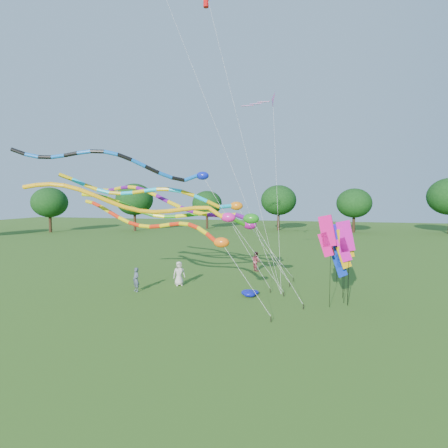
% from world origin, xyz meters
% --- Properties ---
extents(ground, '(160.00, 160.00, 0.00)m').
position_xyz_m(ground, '(0.00, 0.00, 0.00)').
color(ground, '#2B5215').
rests_on(ground, ground).
extents(tree_ring, '(121.11, 118.24, 9.71)m').
position_xyz_m(tree_ring, '(-4.02, -0.49, 5.65)').
color(tree_ring, '#382314').
rests_on(tree_ring, ground).
extents(tube_kite_red, '(13.83, 5.03, 6.78)m').
position_xyz_m(tube_kite_red, '(-4.62, 2.33, 4.62)').
color(tube_kite_red, black).
rests_on(tube_kite_red, ground).
extents(tube_kite_orange, '(15.28, 4.72, 7.95)m').
position_xyz_m(tube_kite_orange, '(-5.37, 2.32, 5.89)').
color(tube_kite_orange, black).
rests_on(tube_kite_orange, ground).
extents(tube_kite_purple, '(17.14, 7.56, 8.05)m').
position_xyz_m(tube_kite_purple, '(-4.90, 5.70, 5.98)').
color(tube_kite_purple, black).
rests_on(tube_kite_purple, ground).
extents(tube_kite_blue, '(14.90, 5.61, 9.96)m').
position_xyz_m(tube_kite_blue, '(-6.60, 1.87, 8.39)').
color(tube_kite_blue, black).
rests_on(tube_kite_blue, ground).
extents(tube_kite_cyan, '(15.43, 4.06, 8.61)m').
position_xyz_m(tube_kite_cyan, '(-5.36, 4.94, 6.51)').
color(tube_kite_cyan, black).
rests_on(tube_kite_cyan, ground).
extents(tube_kite_green, '(15.30, 3.70, 7.36)m').
position_xyz_m(tube_kite_green, '(-4.84, 7.33, 5.08)').
color(tube_kite_green, black).
rests_on(tube_kite_green, ground).
extents(delta_kite_high_c, '(3.39, 4.66, 14.11)m').
position_xyz_m(delta_kite_high_c, '(1.37, 7.97, 13.42)').
color(delta_kite_high_c, black).
rests_on(delta_kite_high_c, ground).
extents(banner_pole_orange, '(1.11, 0.51, 4.68)m').
position_xyz_m(banner_pole_orange, '(6.24, 3.53, 3.42)').
color(banner_pole_orange, black).
rests_on(banner_pole_orange, ground).
extents(banner_pole_violet, '(1.16, 0.22, 4.38)m').
position_xyz_m(banner_pole_violet, '(6.42, 6.14, 3.12)').
color(banner_pole_violet, black).
rests_on(banner_pole_violet, ground).
extents(banner_pole_magenta_a, '(1.10, 0.51, 5.43)m').
position_xyz_m(banner_pole_magenta_a, '(5.18, 2.98, 4.16)').
color(banner_pole_magenta_a, black).
rests_on(banner_pole_magenta_a, ground).
extents(banner_pole_red, '(1.16, 0.21, 4.42)m').
position_xyz_m(banner_pole_red, '(5.85, 9.26, 3.15)').
color(banner_pole_red, black).
rests_on(banner_pole_red, ground).
extents(banner_pole_magenta_b, '(1.16, 0.10, 5.11)m').
position_xyz_m(banner_pole_magenta_b, '(6.22, 3.40, 3.84)').
color(banner_pole_magenta_b, black).
rests_on(banner_pole_magenta_b, ground).
extents(banner_pole_blue_a, '(1.14, 0.40, 4.09)m').
position_xyz_m(banner_pole_blue_a, '(6.03, 3.86, 2.83)').
color(banner_pole_blue_a, black).
rests_on(banner_pole_blue_a, ground).
extents(banner_pole_blue_b, '(1.16, 0.16, 4.83)m').
position_xyz_m(banner_pole_blue_b, '(6.04, 5.17, 3.56)').
color(banner_pole_blue_b, black).
rests_on(banner_pole_blue_b, ground).
extents(blue_nylon_heap, '(1.20, 1.40, 0.44)m').
position_xyz_m(blue_nylon_heap, '(0.46, 4.09, 0.19)').
color(blue_nylon_heap, '#0C139D').
rests_on(blue_nylon_heap, ground).
extents(person_a, '(1.03, 0.92, 1.76)m').
position_xyz_m(person_a, '(-5.05, 5.78, 0.88)').
color(person_a, beige).
rests_on(person_a, ground).
extents(person_b, '(0.72, 0.66, 1.64)m').
position_xyz_m(person_b, '(-7.26, 3.42, 0.82)').
color(person_b, '#414C5C').
rests_on(person_b, ground).
extents(person_c, '(1.01, 1.04, 1.69)m').
position_xyz_m(person_c, '(-0.47, 12.42, 0.84)').
color(person_c, '#993745').
rests_on(person_c, ground).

